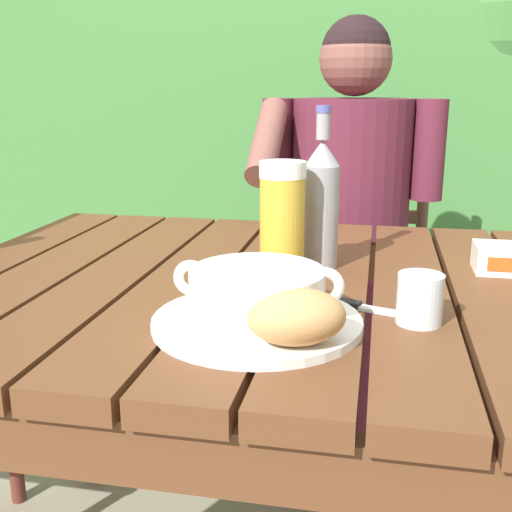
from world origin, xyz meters
TOP-DOWN VIEW (x-y plane):
  - dining_table at (0.00, 0.00)m, footprint 1.12×0.90m
  - hedge_backdrop at (0.12, 1.82)m, footprint 3.58×1.00m
  - chair_near_diner at (0.12, 0.88)m, footprint 0.47×0.42m
  - person_eating at (0.11, 0.69)m, footprint 0.48×0.47m
  - serving_plate at (0.04, -0.22)m, footprint 0.28×0.28m
  - soup_bowl at (0.04, -0.22)m, footprint 0.23×0.18m
  - bread_roll at (0.11, -0.29)m, footprint 0.15×0.13m
  - beer_glass at (0.04, 0.01)m, footprint 0.08×0.08m
  - beer_bottle at (0.10, 0.08)m, footprint 0.06×0.06m
  - water_glass_small at (0.26, -0.17)m, footprint 0.06×0.06m
  - butter_tub at (0.42, 0.11)m, footprint 0.11×0.08m
  - table_knife at (0.17, -0.13)m, footprint 0.16×0.07m

SIDE VIEW (x-z plane):
  - chair_near_diner at x=0.12m, z-range 0.00..0.96m
  - dining_table at x=0.00m, z-range 0.26..0.99m
  - person_eating at x=0.11m, z-range 0.11..1.32m
  - table_knife at x=0.17m, z-range 0.72..0.73m
  - serving_plate at x=0.04m, z-range 0.72..0.74m
  - butter_tub at x=0.42m, z-range 0.72..0.77m
  - water_glass_small at x=0.26m, z-range 0.72..0.79m
  - bread_roll at x=0.11m, z-range 0.74..0.80m
  - soup_bowl at x=0.04m, z-range 0.73..0.81m
  - beer_glass at x=0.04m, z-range 0.72..0.92m
  - beer_bottle at x=0.10m, z-range 0.70..0.98m
  - hedge_backdrop at x=0.12m, z-range 0.01..1.93m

